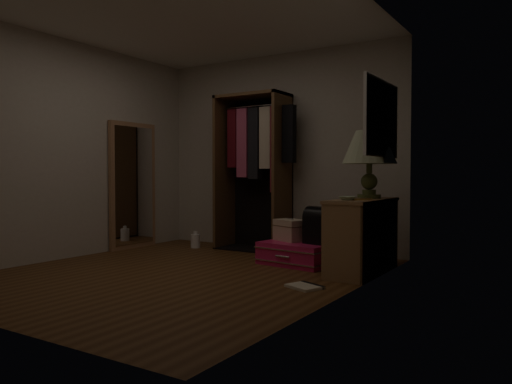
# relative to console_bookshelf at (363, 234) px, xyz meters

# --- Properties ---
(ground) EXTENTS (4.00, 4.00, 0.00)m
(ground) POSITION_rel_console_bookshelf_xyz_m (-1.53, -1.04, -0.39)
(ground) COLOR #513017
(ground) RESTS_ON ground
(room_walls) EXTENTS (3.52, 4.02, 2.60)m
(room_walls) POSITION_rel_console_bookshelf_xyz_m (-1.46, -1.00, 1.11)
(room_walls) COLOR beige
(room_walls) RESTS_ON ground
(console_bookshelf) EXTENTS (0.42, 1.12, 0.75)m
(console_bookshelf) POSITION_rel_console_bookshelf_xyz_m (0.00, 0.00, 0.00)
(console_bookshelf) COLOR #9C724B
(console_bookshelf) RESTS_ON ground
(open_wardrobe) EXTENTS (1.11, 0.50, 2.05)m
(open_wardrobe) POSITION_rel_console_bookshelf_xyz_m (-1.73, 0.73, 0.83)
(open_wardrobe) COLOR brown
(open_wardrobe) RESTS_ON ground
(floor_mirror) EXTENTS (0.06, 0.80, 1.70)m
(floor_mirror) POSITION_rel_console_bookshelf_xyz_m (-3.24, -0.04, 0.46)
(floor_mirror) COLOR #A2724E
(floor_mirror) RESTS_ON ground
(pink_suitcase) EXTENTS (0.88, 0.69, 0.25)m
(pink_suitcase) POSITION_rel_console_bookshelf_xyz_m (-0.76, 0.04, -0.27)
(pink_suitcase) COLOR #DA1A5B
(pink_suitcase) RESTS_ON ground
(train_case) EXTENTS (0.43, 0.37, 0.26)m
(train_case) POSITION_rel_console_bookshelf_xyz_m (-0.90, 0.11, -0.02)
(train_case) COLOR #C7B498
(train_case) RESTS_ON pink_suitcase
(black_bag) EXTENTS (0.42, 0.32, 0.41)m
(black_bag) POSITION_rel_console_bookshelf_xyz_m (-0.48, 0.06, 0.06)
(black_bag) COLOR black
(black_bag) RESTS_ON pink_suitcase
(table_lamp) EXTENTS (0.66, 0.66, 0.70)m
(table_lamp) POSITION_rel_console_bookshelf_xyz_m (0.01, 0.15, 0.87)
(table_lamp) COLOR #424F26
(table_lamp) RESTS_ON console_bookshelf
(brass_tray) EXTENTS (0.31, 0.31, 0.02)m
(brass_tray) POSITION_rel_console_bookshelf_xyz_m (0.01, -0.16, 0.37)
(brass_tray) COLOR #A4813F
(brass_tray) RESTS_ON console_bookshelf
(ceramic_bowl) EXTENTS (0.17, 0.17, 0.04)m
(ceramic_bowl) POSITION_rel_console_bookshelf_xyz_m (-0.04, -0.32, 0.38)
(ceramic_bowl) COLOR #B1D4B2
(ceramic_bowl) RESTS_ON console_bookshelf
(white_jug) EXTENTS (0.16, 0.16, 0.23)m
(white_jug) POSITION_rel_console_bookshelf_xyz_m (-2.53, 0.42, -0.29)
(white_jug) COLOR white
(white_jug) RESTS_ON ground
(floor_book) EXTENTS (0.36, 0.32, 0.03)m
(floor_book) POSITION_rel_console_bookshelf_xyz_m (-0.18, -0.95, -0.38)
(floor_book) COLOR beige
(floor_book) RESTS_ON ground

